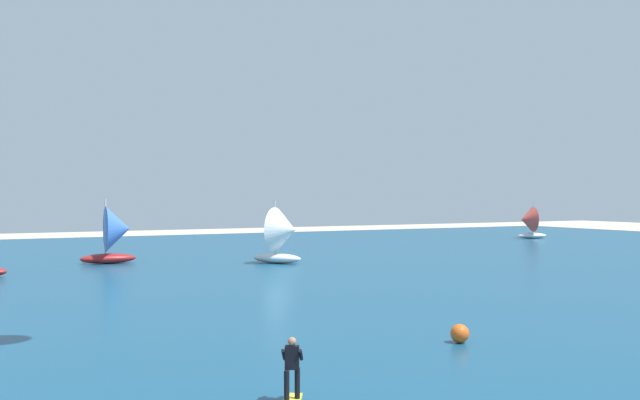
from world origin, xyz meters
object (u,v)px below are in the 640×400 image
(sailboat_heeled_over, at_px, (528,222))
(marker_buoy, at_px, (460,333))
(sailboat_outermost, at_px, (284,235))
(sailboat_trailing, at_px, (116,234))
(kitesurfer, at_px, (291,381))

(sailboat_heeled_over, xyz_separation_m, marker_buoy, (-46.84, -45.56, -1.65))
(sailboat_outermost, distance_m, sailboat_trailing, 13.06)
(kitesurfer, bearing_deg, marker_buoy, 25.26)
(sailboat_outermost, bearing_deg, sailboat_trailing, 151.60)
(marker_buoy, bearing_deg, kitesurfer, -154.74)
(kitesurfer, height_order, marker_buoy, kitesurfer)
(sailboat_heeled_over, height_order, marker_buoy, sailboat_heeled_over)
(sailboat_heeled_over, distance_m, sailboat_outermost, 42.95)
(sailboat_outermost, relative_size, sailboat_trailing, 0.98)
(sailboat_trailing, bearing_deg, sailboat_outermost, -28.40)
(sailboat_trailing, xyz_separation_m, marker_buoy, (4.69, -36.26, -1.95))
(kitesurfer, distance_m, sailboat_trailing, 40.53)
(marker_buoy, bearing_deg, sailboat_trailing, 97.38)
(sailboat_heeled_over, bearing_deg, marker_buoy, -135.80)
(kitesurfer, relative_size, marker_buoy, 2.92)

